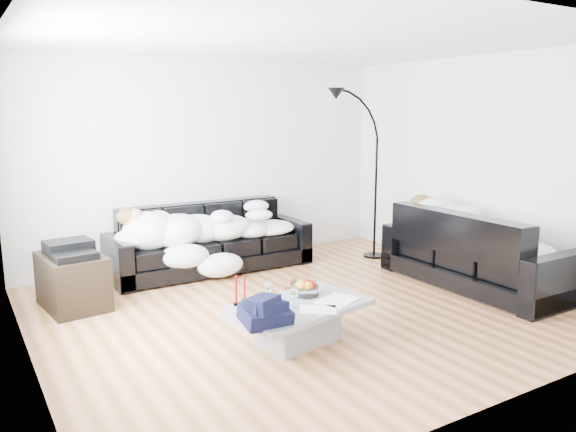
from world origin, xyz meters
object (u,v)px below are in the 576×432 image
sofa_back (211,238)px  av_cabinet (73,281)px  coffee_table (299,323)px  wine_glass_c (294,298)px  wine_glass_a (268,293)px  floor_lamp (376,185)px  shoes (300,288)px  stereo (70,249)px  sleeper_right (477,230)px  fruit_bowl (306,287)px  wine_glass_b (262,302)px  candle_right (244,289)px  sleeper_back (212,221)px  sofa_right (476,248)px  candle_left (236,291)px

sofa_back → av_cabinet: 1.82m
coffee_table → wine_glass_c: (-0.08, -0.06, 0.26)m
coffee_table → av_cabinet: bearing=127.1°
wine_glass_a → floor_lamp: bearing=33.7°
shoes → stereo: stereo is taller
sleeper_right → floor_lamp: bearing=5.0°
shoes → sleeper_right: bearing=-5.8°
av_cabinet → stereo: bearing=0.0°
fruit_bowl → wine_glass_b: (-0.52, -0.14, 0.01)m
wine_glass_a → candle_right: size_ratio=0.80×
sleeper_back → fruit_bowl: (-0.09, -2.25, -0.21)m
candle_right → floor_lamp: (2.79, 1.62, 0.52)m
candle_right → stereo: (-1.10, 1.65, 0.14)m
sofa_right → floor_lamp: (-0.14, 1.59, 0.55)m
wine_glass_b → av_cabinet: (-1.12, 1.92, -0.15)m
fruit_bowl → shoes: fruit_bowl is taller
wine_glass_c → candle_left: (-0.38, 0.31, 0.04)m
sofa_right → wine_glass_c: sofa_right is taller
sofa_back → sleeper_back: sleeper_back is taller
coffee_table → candle_right: candle_right is taller
sofa_back → wine_glass_a: size_ratio=13.11×
sleeper_back → wine_glass_c: bearing=-98.1°
stereo → sofa_back: bearing=10.5°
wine_glass_a → sofa_back: bearing=78.3°
sleeper_right → wine_glass_b: bearing=95.8°
sleeper_right → wine_glass_c: 2.68m
wine_glass_a → wine_glass_c: wine_glass_a is taller
coffee_table → wine_glass_a: size_ratio=6.29×
av_cabinet → floor_lamp: bearing=-6.8°
sofa_right → shoes: (-1.83, 0.81, -0.38)m
sleeper_back → floor_lamp: size_ratio=1.06×
sofa_right → wine_glass_c: bearing=98.1°
sleeper_right → fruit_bowl: 2.41m
wine_glass_a → shoes: bearing=45.8°
candle_left → floor_lamp: floor_lamp is taller
sofa_right → candle_left: 3.03m
wine_glass_b → sofa_back: bearing=75.9°
wine_glass_b → wine_glass_c: wine_glass_c is taller
sofa_right → candle_left: (-3.03, -0.07, 0.04)m
sleeper_back → wine_glass_b: size_ratio=13.35×
fruit_bowl → candle_right: bearing=166.7°
fruit_bowl → stereo: (-1.64, 1.77, 0.19)m
sofa_back → coffee_table: size_ratio=2.09×
wine_glass_b → shoes: size_ratio=0.34×
sofa_back → sleeper_right: size_ratio=1.34×
sleeper_right → wine_glass_b: size_ratio=11.77×
sleeper_back → candle_right: bearing=-106.6°
coffee_table → sleeper_back: bearing=83.6°
wine_glass_a → av_cabinet: 2.19m
sleeper_right → floor_lamp: 1.64m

